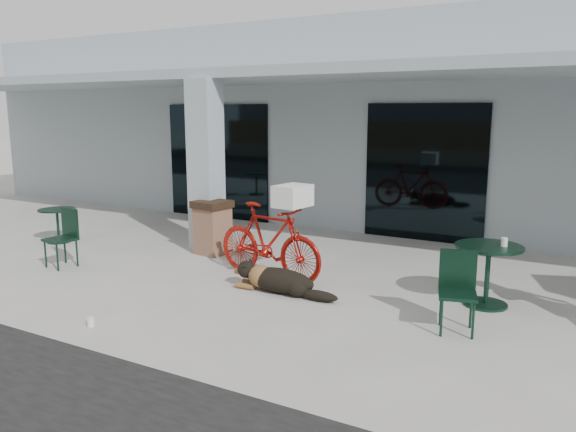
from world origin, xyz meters
The scene contains 16 objects.
ground centered at (0.00, 0.00, 0.00)m, with size 80.00×80.00×0.00m, color #B7B4AC.
building centered at (0.00, 8.50, 2.25)m, with size 22.00×7.00×4.50m, color #9CABB1.
storefront_glass_left centered at (-3.20, 4.98, 1.35)m, with size 2.80×0.06×2.70m, color black.
storefront_glass_right centered at (1.80, 4.98, 1.35)m, with size 2.40×0.06×2.70m, color black.
column centered at (-1.50, 2.30, 1.56)m, with size 0.50×0.50×3.12m, color #9CABB1.
overhang centered at (0.00, 3.60, 3.21)m, with size 22.00×2.80×0.18m, color #9CABB1.
bicycle centered at (0.46, 1.27, 0.58)m, with size 0.55×1.94×1.17m, color #9C130C.
laundry_basket centered at (0.90, 1.21, 1.32)m, with size 0.54×0.40×0.32m, color white.
dog centered at (0.98, 0.70, 0.21)m, with size 1.23×0.41×0.41m, color black, non-canonical shape.
cup_near_dog centered at (-0.38, -1.50, 0.05)m, with size 0.09×0.09×0.11m, color white.
cafe_table_near centered at (-4.40, 1.30, 0.33)m, with size 0.71×0.71×0.66m, color black, non-canonical shape.
cafe_chair_near centered at (-2.86, 0.11, 0.48)m, with size 0.44×0.48×0.96m, color black, non-canonical shape.
cafe_table_far centered at (3.64, 1.58, 0.41)m, with size 0.88×0.88×0.82m, color black, non-canonical shape.
cafe_chair_far_a centered at (3.50, 0.45, 0.47)m, with size 0.43×0.47×0.95m, color black, non-canonical shape.
cup_on_table centered at (3.81, 1.62, 0.88)m, with size 0.08×0.08×0.11m, color white.
trash_receptacle centered at (-1.20, 2.05, 0.49)m, with size 0.57×0.57×0.97m, color brown, non-canonical shape.
Camera 1 is at (4.80, -5.93, 2.56)m, focal length 35.00 mm.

